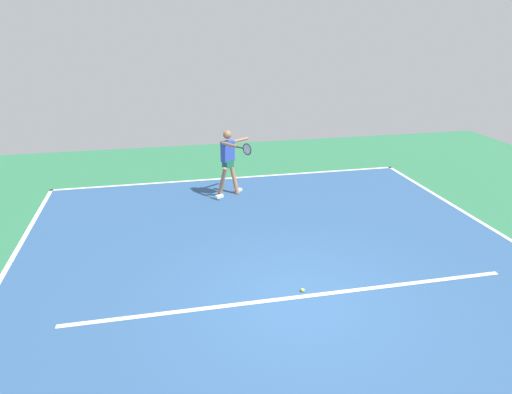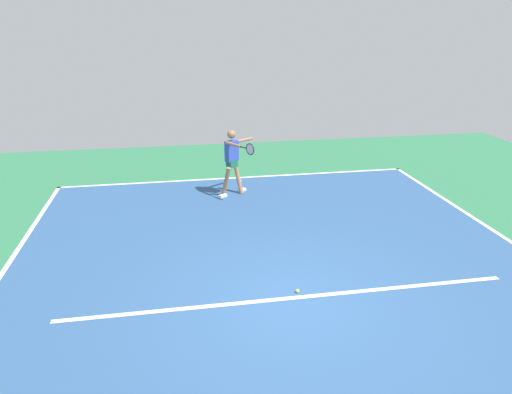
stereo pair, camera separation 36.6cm
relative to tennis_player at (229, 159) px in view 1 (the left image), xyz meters
name	(u,v)px [view 1 (the left image)]	position (x,y,z in m)	size (l,w,h in m)	color
ground_plane	(301,303)	(-0.32, 5.33, -1.01)	(21.88, 21.88, 0.00)	#2D754C
court_surface	(301,303)	(-0.32, 5.33, -1.01)	(10.26, 13.56, 0.00)	#2D5484
court_line_baseline_near	(233,178)	(-0.32, -1.40, -1.01)	(10.26, 0.10, 0.01)	white
court_line_service	(298,297)	(-0.32, 5.17, -1.01)	(7.70, 0.10, 0.01)	white
court_line_centre_mark	(234,180)	(-0.32, -1.20, -1.01)	(0.10, 0.30, 0.01)	white
tennis_player	(229,159)	(0.00, 0.00, 0.00)	(1.03, 1.39, 1.77)	#9E7051
tennis_ball_centre_court	(303,290)	(-0.46, 5.02, -0.98)	(0.07, 0.07, 0.07)	#C6E53D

